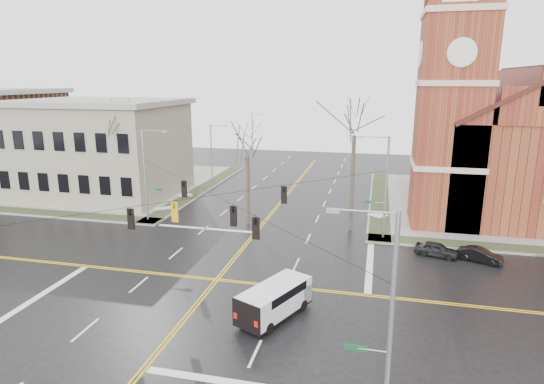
% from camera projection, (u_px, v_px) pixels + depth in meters
% --- Properties ---
extents(ground, '(120.00, 120.00, 0.00)m').
position_uv_depth(ground, '(217.00, 280.00, 32.22)').
color(ground, black).
rests_on(ground, ground).
extents(sidewalks, '(80.00, 80.00, 0.17)m').
position_uv_depth(sidewalks, '(217.00, 279.00, 32.21)').
color(sidewalks, gray).
rests_on(sidewalks, ground).
extents(road_markings, '(100.00, 100.00, 0.01)m').
position_uv_depth(road_markings, '(217.00, 280.00, 32.22)').
color(road_markings, gold).
rests_on(road_markings, ground).
extents(church, '(24.28, 27.48, 27.50)m').
position_uv_depth(church, '(516.00, 132.00, 48.10)').
color(church, maroon).
rests_on(church, ground).
extents(civic_building_a, '(18.00, 14.00, 11.00)m').
position_uv_depth(civic_building_a, '(100.00, 150.00, 54.67)').
color(civic_building_a, gray).
rests_on(civic_building_a, ground).
extents(signal_pole_ne, '(2.75, 0.22, 9.00)m').
position_uv_depth(signal_pole_ne, '(384.00, 185.00, 39.38)').
color(signal_pole_ne, gray).
rests_on(signal_pole_ne, ground).
extents(signal_pole_nw, '(2.75, 0.22, 9.00)m').
position_uv_depth(signal_pole_nw, '(146.00, 173.00, 44.41)').
color(signal_pole_nw, gray).
rests_on(signal_pole_nw, ground).
extents(signal_pole_se, '(2.75, 0.22, 9.00)m').
position_uv_depth(signal_pole_se, '(387.00, 314.00, 17.65)').
color(signal_pole_se, gray).
rests_on(signal_pole_se, ground).
extents(span_wires, '(23.02, 23.02, 0.03)m').
position_uv_depth(span_wires, '(214.00, 195.00, 30.73)').
color(span_wires, black).
rests_on(span_wires, ground).
extents(traffic_signals, '(8.21, 8.26, 1.30)m').
position_uv_depth(traffic_signals, '(211.00, 208.00, 30.28)').
color(traffic_signals, black).
rests_on(traffic_signals, ground).
extents(streetlight_north_a, '(2.30, 0.20, 8.00)m').
position_uv_depth(streetlight_north_a, '(212.00, 152.00, 59.96)').
color(streetlight_north_a, gray).
rests_on(streetlight_north_a, ground).
extents(streetlight_north_b, '(2.30, 0.20, 8.00)m').
position_uv_depth(streetlight_north_b, '(253.00, 135.00, 78.85)').
color(streetlight_north_b, gray).
rests_on(streetlight_north_b, ground).
extents(cargo_van, '(3.98, 5.53, 1.98)m').
position_uv_depth(cargo_van, '(277.00, 298.00, 27.08)').
color(cargo_van, white).
rests_on(cargo_van, ground).
extents(parked_car_a, '(3.60, 2.24, 1.14)m').
position_uv_depth(parked_car_a, '(437.00, 249.00, 36.40)').
color(parked_car_a, black).
rests_on(parked_car_a, ground).
extents(parked_car_b, '(3.48, 2.36, 1.09)m').
position_uv_depth(parked_car_b, '(480.00, 255.00, 35.29)').
color(parked_car_b, black).
rests_on(parked_car_b, ground).
extents(tree_nw_far, '(4.00, 4.00, 12.58)m').
position_uv_depth(tree_nw_far, '(122.00, 126.00, 46.88)').
color(tree_nw_far, '#3D3427').
rests_on(tree_nw_far, ground).
extents(tree_nw_near, '(4.00, 4.00, 9.75)m').
position_uv_depth(tree_nw_near, '(247.00, 152.00, 43.19)').
color(tree_nw_near, '#3D3427').
rests_on(tree_nw_near, ground).
extents(tree_ne, '(4.00, 4.00, 13.15)m').
position_uv_depth(tree_ne, '(355.00, 129.00, 40.65)').
color(tree_ne, '#3D3427').
rests_on(tree_ne, ground).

